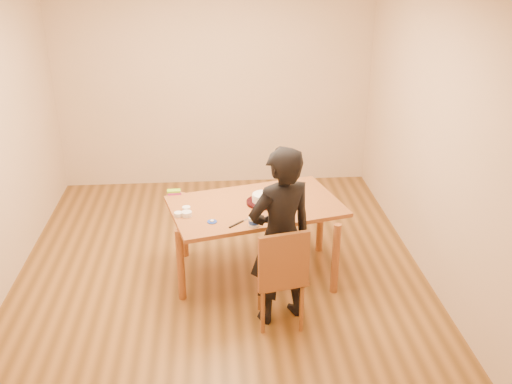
{
  "coord_description": "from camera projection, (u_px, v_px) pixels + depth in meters",
  "views": [
    {
      "loc": [
        -0.03,
        -4.9,
        3.07
      ],
      "look_at": [
        0.34,
        -0.13,
        0.9
      ],
      "focal_mm": 40.0,
      "sensor_mm": 36.0,
      "label": 1
    }
  ],
  "objects": [
    {
      "name": "room_shell",
      "position": [
        216.0,
        130.0,
        5.47
      ],
      "size": [
        4.0,
        4.5,
        2.7
      ],
      "color": "brown",
      "rests_on": "ground"
    },
    {
      "name": "dining_table",
      "position": [
        256.0,
        206.0,
        5.36
      ],
      "size": [
        1.75,
        1.29,
        0.04
      ],
      "primitive_type": "cube",
      "rotation": [
        0.0,
        0.0,
        0.25
      ],
      "color": "brown",
      "rests_on": "floor"
    },
    {
      "name": "frosting_dome",
      "position": [
        263.0,
        194.0,
        5.34
      ],
      "size": [
        0.19,
        0.19,
        0.03
      ],
      "primitive_type": "ellipsoid",
      "color": "white",
      "rests_on": "cake"
    },
    {
      "name": "cake_plate",
      "position": [
        263.0,
        202.0,
        5.37
      ],
      "size": [
        0.31,
        0.31,
        0.02
      ],
      "primitive_type": "cylinder",
      "color": "#AF0B24",
      "rests_on": "dining_table"
    },
    {
      "name": "ramekin_multi",
      "position": [
        178.0,
        214.0,
        5.13
      ],
      "size": [
        0.08,
        0.08,
        0.04
      ],
      "primitive_type": "cylinder",
      "color": "white",
      "rests_on": "dining_table"
    },
    {
      "name": "frosting_lid",
      "position": [
        212.0,
        222.0,
        5.03
      ],
      "size": [
        0.09,
        0.09,
        0.01
      ],
      "primitive_type": "cylinder",
      "color": "#1936A4",
      "rests_on": "dining_table"
    },
    {
      "name": "spatula",
      "position": [
        236.0,
        224.0,
        4.98
      ],
      "size": [
        0.14,
        0.13,
        0.01
      ],
      "primitive_type": "cube",
      "rotation": [
        0.0,
        0.0,
        0.75
      ],
      "color": "black",
      "rests_on": "dining_table"
    },
    {
      "name": "person",
      "position": [
        281.0,
        237.0,
        4.69
      ],
      "size": [
        0.68,
        0.57,
        1.59
      ],
      "primitive_type": "imported",
      "rotation": [
        0.0,
        0.0,
        3.52
      ],
      "color": "black",
      "rests_on": "floor"
    },
    {
      "name": "frosting_dollop",
      "position": [
        212.0,
        220.0,
        5.02
      ],
      "size": [
        0.04,
        0.04,
        0.02
      ],
      "primitive_type": "ellipsoid",
      "color": "white",
      "rests_on": "frosting_lid"
    },
    {
      "name": "frosting_tub",
      "position": [
        254.0,
        221.0,
        4.95
      ],
      "size": [
        0.09,
        0.09,
        0.08
      ],
      "primitive_type": "cylinder",
      "color": "white",
      "rests_on": "dining_table"
    },
    {
      "name": "candy_box_pink",
      "position": [
        174.0,
        193.0,
        5.57
      ],
      "size": [
        0.13,
        0.07,
        0.02
      ],
      "primitive_type": "cube",
      "rotation": [
        0.0,
        0.0,
        0.09
      ],
      "color": "#C62E6C",
      "rests_on": "dining_table"
    },
    {
      "name": "ramekin_yellow",
      "position": [
        186.0,
        209.0,
        5.23
      ],
      "size": [
        0.08,
        0.08,
        0.04
      ],
      "primitive_type": "cylinder",
      "color": "white",
      "rests_on": "dining_table"
    },
    {
      "name": "dining_chair",
      "position": [
        280.0,
        276.0,
        4.79
      ],
      "size": [
        0.45,
        0.45,
        0.04
      ],
      "primitive_type": "cube",
      "rotation": [
        0.0,
        0.0,
        0.21
      ],
      "color": "brown",
      "rests_on": "floor"
    },
    {
      "name": "cake",
      "position": [
        263.0,
        198.0,
        5.35
      ],
      "size": [
        0.2,
        0.2,
        0.06
      ],
      "primitive_type": "cylinder",
      "color": "white",
      "rests_on": "cake_plate"
    },
    {
      "name": "ramekin_green",
      "position": [
        187.0,
        214.0,
        5.12
      ],
      "size": [
        0.09,
        0.09,
        0.04
      ],
      "primitive_type": "cylinder",
      "color": "white",
      "rests_on": "dining_table"
    },
    {
      "name": "candy_box_green",
      "position": [
        174.0,
        191.0,
        5.56
      ],
      "size": [
        0.13,
        0.07,
        0.02
      ],
      "primitive_type": "cube",
      "rotation": [
        0.0,
        0.0,
        0.04
      ],
      "color": "green",
      "rests_on": "candy_box_pink"
    }
  ]
}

